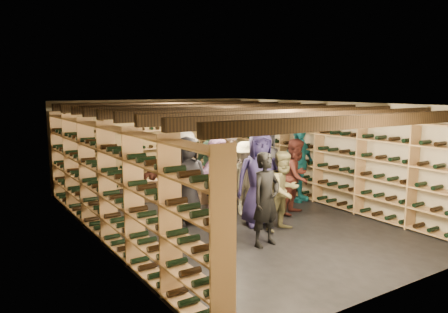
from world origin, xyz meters
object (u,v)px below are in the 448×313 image
(crate_stack_right, at_px, (153,190))
(person_10, at_px, (210,164))
(person_3, at_px, (246,178))
(person_9, at_px, (184,169))
(crate_loose, at_px, (190,192))
(person_6, at_px, (260,178))
(person_1, at_px, (266,199))
(crate_stack_left, at_px, (210,185))
(person_0, at_px, (187,180))
(person_8, at_px, (296,176))
(person_4, at_px, (298,164))
(person_11, at_px, (218,175))
(person_5, at_px, (177,176))
(person_12, at_px, (265,166))
(person_7, at_px, (233,165))
(person_2, at_px, (284,191))

(crate_stack_right, distance_m, person_10, 1.57)
(person_3, relative_size, person_9, 0.90)
(person_9, distance_m, person_10, 0.70)
(crate_loose, xyz_separation_m, person_6, (0.00, -2.88, 0.86))
(crate_loose, distance_m, person_1, 3.97)
(crate_stack_left, distance_m, person_9, 0.82)
(crate_stack_left, height_order, person_10, person_10)
(person_0, relative_size, person_8, 1.07)
(person_10, bearing_deg, person_4, -50.21)
(person_6, relative_size, person_9, 1.07)
(crate_stack_right, bearing_deg, person_10, -40.14)
(person_3, distance_m, person_11, 0.61)
(person_5, distance_m, person_12, 2.17)
(person_0, bearing_deg, person_5, 96.41)
(person_0, bearing_deg, person_6, -28.58)
(person_6, bearing_deg, crate_loose, 113.57)
(person_5, bearing_deg, person_8, -20.39)
(person_1, height_order, person_6, person_6)
(person_9, bearing_deg, person_6, -81.53)
(person_6, distance_m, person_8, 1.18)
(person_11, distance_m, person_12, 1.29)
(person_4, distance_m, person_7, 1.57)
(person_3, height_order, person_5, person_5)
(person_1, bearing_deg, person_10, 69.65)
(person_12, bearing_deg, person_9, 168.31)
(person_7, height_order, person_8, person_7)
(crate_stack_right, distance_m, crate_loose, 1.01)
(person_11, height_order, person_12, person_12)
(person_5, bearing_deg, person_2, -48.54)
(person_1, relative_size, person_4, 0.90)
(person_2, height_order, person_7, person_7)
(crate_stack_left, xyz_separation_m, crate_stack_right, (-1.07, 0.92, -0.17))
(person_0, distance_m, person_6, 1.45)
(crate_loose, bearing_deg, person_1, -98.93)
(crate_stack_right, distance_m, person_4, 3.58)
(crate_stack_right, bearing_deg, person_0, -93.72)
(person_1, distance_m, person_5, 2.48)
(crate_stack_right, distance_m, person_7, 2.05)
(person_4, distance_m, person_12, 0.90)
(person_0, distance_m, person_10, 1.65)
(person_2, relative_size, person_11, 0.92)
(person_6, bearing_deg, person_12, 71.47)
(crate_stack_left, distance_m, person_1, 3.10)
(person_5, relative_size, person_11, 1.03)
(crate_stack_right, bearing_deg, crate_loose, -3.66)
(person_2, bearing_deg, crate_stack_right, 102.66)
(person_5, bearing_deg, person_11, -9.52)
(crate_loose, bearing_deg, person_7, -59.34)
(person_9, height_order, person_11, person_9)
(crate_stack_left, bearing_deg, person_2, -87.57)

